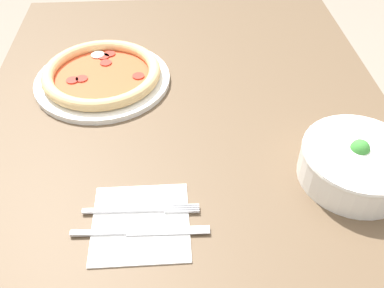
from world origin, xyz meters
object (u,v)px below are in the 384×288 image
at_px(pizza, 102,76).
at_px(knife, 134,232).
at_px(bowl, 357,162).
at_px(fork, 140,210).

relative_size(pizza, knife, 1.39).
distance_m(bowl, knife, 0.39).
relative_size(bowl, knife, 0.90).
bearing_deg(bowl, knife, -75.54).
relative_size(pizza, bowl, 1.55).
bearing_deg(pizza, knife, 11.55).
relative_size(bowl, fork, 1.02).
bearing_deg(fork, knife, -98.24).
height_order(pizza, knife, pizza).
xyz_separation_m(pizza, bowl, (0.31, 0.46, 0.02)).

